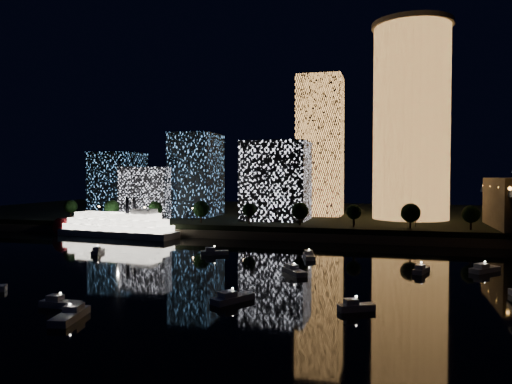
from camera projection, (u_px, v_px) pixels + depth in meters
The scene contains 10 objects.
ground at pixel (273, 294), 101.33m from camera, with size 520.00×520.00×0.00m, color black.
far_bank at pixel (344, 217), 255.67m from camera, with size 420.00×160.00×5.00m, color black.
seawall at pixel (324, 237), 180.42m from camera, with size 420.00×6.00×3.00m, color #6B5E4C.
tower_cylindrical at pixel (411, 121), 214.67m from camera, with size 34.00×34.00×84.13m.
tower_rectangular at pixel (320, 146), 235.09m from camera, with size 20.49×20.49×65.20m, color #E7984A.
midrise_blocks at pixel (191, 181), 230.86m from camera, with size 113.37×46.52×38.12m.
riverboat at pixel (113, 226), 195.50m from camera, with size 54.20×17.48×16.05m.
motorboats at pixel (258, 277), 113.78m from camera, with size 119.52×80.30×2.78m.
esplanade_trees at pixel (259, 210), 192.68m from camera, with size 165.92×6.93×8.97m.
street_lamps at pixel (244, 212), 200.56m from camera, with size 132.70×0.70×5.65m.
Camera 1 is at (22.68, -98.02, 24.20)m, focal length 35.00 mm.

